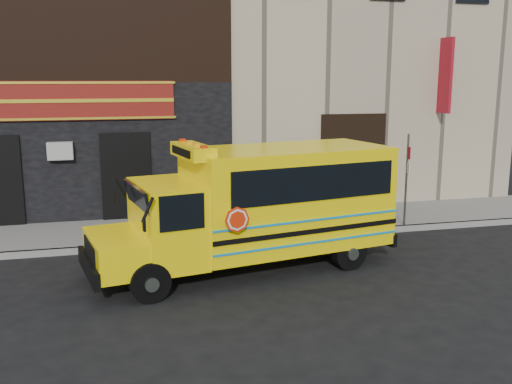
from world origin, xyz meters
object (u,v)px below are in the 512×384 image
at_px(bicycle, 212,241).
at_px(sign_pole, 407,177).
at_px(school_bus, 261,203).
at_px(cyclist, 210,229).

bearing_deg(bicycle, sign_pole, -60.77).
relative_size(school_bus, bicycle, 3.70).
xyz_separation_m(sign_pole, cyclist, (-5.87, -1.67, -0.67)).
bearing_deg(cyclist, bicycle, -136.73).
xyz_separation_m(sign_pole, bicycle, (-5.84, -1.76, -0.95)).
bearing_deg(bicycle, school_bus, -99.70).
height_order(sign_pole, cyclist, sign_pole).
bearing_deg(sign_pole, bicycle, -163.26).
xyz_separation_m(school_bus, sign_pole, (4.79, 2.18, 0.02)).
bearing_deg(sign_pole, school_bus, -155.52).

